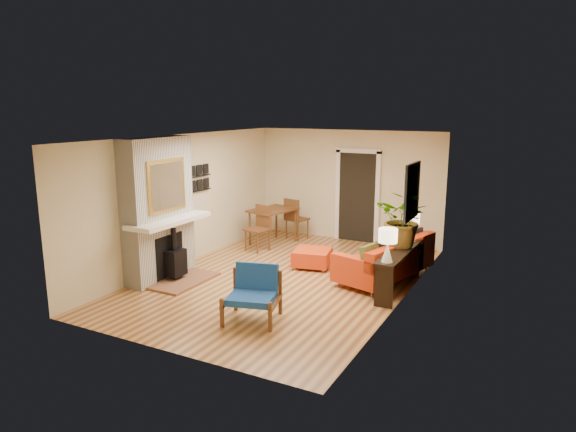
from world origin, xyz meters
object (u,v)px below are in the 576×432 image
sofa (389,260)px  ottoman (312,257)px  console_table (399,259)px  blue_chair (254,290)px  dining_table (275,216)px  houseplant (404,219)px  lamp_far (411,223)px  lamp_near (388,241)px

sofa → ottoman: bearing=-179.9°
console_table → blue_chair: bearing=-127.0°
sofa → console_table: 0.67m
dining_table → console_table: bearing=-26.9°
houseplant → lamp_far: bearing=88.7°
houseplant → ottoman: bearing=171.1°
blue_chair → dining_table: bearing=114.7°
dining_table → houseplant: houseplant is taller
lamp_far → houseplant: size_ratio=0.54×
ottoman → lamp_near: size_ratio=1.54×
ottoman → lamp_far: lamp_far is taller
blue_chair → console_table: (1.61, 2.14, 0.14)m
dining_table → lamp_far: size_ratio=3.51×
blue_chair → lamp_far: (1.61, 2.83, 0.63)m
ottoman → houseplant: 2.16m
dining_table → lamp_near: lamp_near is taller
blue_chair → dining_table: dining_table is taller
sofa → lamp_near: (0.34, -1.28, 0.69)m
lamp_near → blue_chair: bearing=-139.0°
lamp_near → lamp_far: (0.00, 1.43, 0.00)m
ottoman → blue_chair: bearing=-84.0°
blue_chair → lamp_near: bearing=41.0°
dining_table → houseplant: 3.73m
sofa → houseplant: size_ratio=2.29×
ottoman → dining_table: 1.95m
ottoman → console_table: 2.00m
lamp_near → houseplant: size_ratio=0.54×
console_table → lamp_near: size_ratio=3.43×
blue_chair → lamp_near: lamp_near is taller
dining_table → ottoman: bearing=-38.3°
houseplant → blue_chair: bearing=-123.9°
lamp_far → console_table: bearing=-90.0°
blue_chair → console_table: 2.68m
sofa → ottoman: sofa is taller
ottoman → console_table: (1.89, -0.54, 0.37)m
sofa → lamp_far: lamp_far is taller
lamp_near → lamp_far: same height
ottoman → console_table: bearing=-15.9°
ottoman → lamp_near: lamp_near is taller
console_table → ottoman: bearing=164.1°
lamp_near → console_table: bearing=90.0°
ottoman → houseplant: bearing=-8.9°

